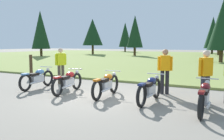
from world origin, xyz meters
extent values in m
plane|color=gray|center=(0.00, 0.00, 0.00)|extent=(140.00, 140.00, 0.00)
cube|color=olive|center=(0.00, 25.19, 0.05)|extent=(80.00, 44.00, 0.10)
cylinder|color=#47331E|center=(-0.41, 40.20, 0.53)|extent=(0.36, 0.36, 1.07)
cone|color=#143319|center=(-0.41, 40.20, 3.92)|extent=(3.02, 3.02, 5.70)
cylinder|color=#47331E|center=(1.12, 34.04, 0.74)|extent=(0.36, 0.36, 1.48)
cone|color=#143319|center=(1.12, 34.04, 4.38)|extent=(2.25, 2.25, 5.80)
cylinder|color=#47331E|center=(-9.92, 26.48, 0.66)|extent=(0.36, 0.36, 1.32)
cone|color=#143319|center=(-9.92, 26.48, 3.72)|extent=(2.45, 2.45, 4.78)
cylinder|color=#47331E|center=(2.54, 18.09, 0.63)|extent=(0.36, 0.36, 1.27)
cone|color=#143319|center=(2.54, 18.09, 3.63)|extent=(2.66, 2.66, 4.72)
cylinder|color=#47331E|center=(-18.28, 27.83, 0.81)|extent=(0.36, 0.36, 1.62)
cone|color=#143319|center=(-18.28, 27.83, 3.86)|extent=(3.48, 3.48, 4.48)
cylinder|color=#47331E|center=(-19.31, 43.19, 0.59)|extent=(0.36, 0.36, 1.19)
cone|color=#143319|center=(-19.31, 43.19, 3.96)|extent=(2.92, 2.92, 5.55)
cylinder|color=#47331E|center=(-21.49, 18.93, 0.58)|extent=(0.36, 0.36, 1.15)
cone|color=#143319|center=(-21.49, 18.93, 3.90)|extent=(2.63, 2.63, 5.48)
torus|color=black|center=(-3.34, 0.80, 0.35)|extent=(0.17, 0.71, 0.70)
torus|color=black|center=(-3.21, -0.59, 0.35)|extent=(0.17, 0.71, 0.70)
cube|color=silver|center=(-3.28, 0.11, 0.40)|extent=(0.26, 0.66, 0.28)
ellipsoid|color=#598CC6|center=(-3.30, 0.29, 0.68)|extent=(0.30, 0.50, 0.22)
cube|color=black|center=(-3.26, -0.11, 0.62)|extent=(0.26, 0.50, 0.10)
cube|color=#598CC6|center=(-3.21, -0.59, 0.69)|extent=(0.17, 0.33, 0.06)
cylinder|color=silver|center=(-3.34, 0.70, 0.86)|extent=(0.62, 0.09, 0.03)
sphere|color=silver|center=(-3.35, 0.82, 0.73)|extent=(0.14, 0.14, 0.14)
cylinder|color=silver|center=(-3.11, -0.18, 0.30)|extent=(0.12, 0.55, 0.07)
torus|color=black|center=(-1.67, 0.68, 0.35)|extent=(0.19, 0.71, 0.70)
torus|color=black|center=(-1.49, -0.71, 0.35)|extent=(0.19, 0.71, 0.70)
cube|color=silver|center=(-1.58, -0.01, 0.40)|extent=(0.28, 0.66, 0.28)
ellipsoid|color=#AD1919|center=(-1.60, 0.16, 0.68)|extent=(0.32, 0.51, 0.22)
cube|color=black|center=(-1.55, -0.23, 0.62)|extent=(0.28, 0.50, 0.10)
cube|color=#AD1919|center=(-1.49, -0.71, 0.69)|extent=(0.18, 0.34, 0.06)
cylinder|color=silver|center=(-1.66, 0.58, 0.86)|extent=(0.62, 0.11, 0.03)
sphere|color=silver|center=(-1.67, 0.70, 0.73)|extent=(0.14, 0.14, 0.14)
cylinder|color=silver|center=(-1.40, -0.29, 0.30)|extent=(0.14, 0.55, 0.07)
torus|color=black|center=(-0.02, 0.80, 0.35)|extent=(0.15, 0.71, 0.70)
torus|color=black|center=(0.08, -0.60, 0.35)|extent=(0.15, 0.71, 0.70)
cube|color=silver|center=(0.03, 0.10, 0.40)|extent=(0.25, 0.65, 0.28)
ellipsoid|color=orange|center=(0.01, 0.28, 0.68)|extent=(0.29, 0.50, 0.22)
cube|color=black|center=(0.04, -0.12, 0.62)|extent=(0.25, 0.49, 0.10)
cube|color=orange|center=(0.08, -0.60, 0.69)|extent=(0.16, 0.33, 0.06)
cylinder|color=silver|center=(-0.02, 0.70, 0.86)|extent=(0.62, 0.08, 0.03)
sphere|color=silver|center=(-0.02, 0.82, 0.73)|extent=(0.14, 0.14, 0.14)
cylinder|color=silver|center=(0.19, -0.19, 0.30)|extent=(0.11, 0.55, 0.07)
torus|color=black|center=(1.68, 0.70, 0.35)|extent=(0.10, 0.70, 0.70)
torus|color=black|center=(1.67, -0.70, 0.35)|extent=(0.10, 0.70, 0.70)
cube|color=silver|center=(1.68, 0.00, 0.40)|extent=(0.20, 0.64, 0.28)
ellipsoid|color=navy|center=(1.68, 0.18, 0.68)|extent=(0.26, 0.48, 0.22)
cube|color=black|center=(1.68, -0.22, 0.62)|extent=(0.22, 0.48, 0.10)
cube|color=navy|center=(1.67, -0.70, 0.69)|extent=(0.14, 0.32, 0.06)
cylinder|color=silver|center=(1.68, 0.60, 0.86)|extent=(0.62, 0.04, 0.03)
sphere|color=silver|center=(1.68, 0.72, 0.73)|extent=(0.14, 0.14, 0.14)
cylinder|color=silver|center=(1.81, -0.30, 0.30)|extent=(0.07, 0.55, 0.07)
torus|color=black|center=(3.34, 0.31, 0.35)|extent=(0.12, 0.70, 0.70)
torus|color=black|center=(3.37, -1.09, 0.35)|extent=(0.12, 0.70, 0.70)
cube|color=silver|center=(3.36, -0.39, 0.40)|extent=(0.21, 0.64, 0.28)
ellipsoid|color=maroon|center=(3.35, -0.21, 0.68)|extent=(0.27, 0.49, 0.22)
cube|color=black|center=(3.36, -0.61, 0.62)|extent=(0.23, 0.48, 0.10)
cube|color=maroon|center=(3.37, -1.09, 0.69)|extent=(0.15, 0.32, 0.06)
cylinder|color=silver|center=(3.34, 0.21, 0.86)|extent=(0.62, 0.05, 0.03)
sphere|color=silver|center=(3.34, 0.33, 0.73)|extent=(0.14, 0.14, 0.14)
cylinder|color=silver|center=(3.50, -0.69, 0.30)|extent=(0.08, 0.55, 0.07)
cylinder|color=#2D2D38|center=(3.18, 0.60, 0.44)|extent=(0.14, 0.14, 0.88)
cylinder|color=#2D2D38|center=(3.30, 0.74, 0.44)|extent=(0.14, 0.14, 0.88)
cube|color=orange|center=(3.24, 0.67, 1.16)|extent=(0.40, 0.42, 0.56)
sphere|color=beige|center=(3.24, 0.67, 1.56)|extent=(0.22, 0.22, 0.22)
cylinder|color=orange|center=(3.10, 0.50, 1.14)|extent=(0.09, 0.09, 0.52)
cylinder|color=orange|center=(3.39, 0.85, 1.14)|extent=(0.09, 0.09, 0.52)
cylinder|color=black|center=(1.65, 1.48, 0.44)|extent=(0.14, 0.14, 0.88)
cylinder|color=black|center=(1.81, 1.55, 0.44)|extent=(0.14, 0.14, 0.88)
cube|color=orange|center=(1.73, 1.52, 1.16)|extent=(0.42, 0.34, 0.56)
sphere|color=#9E7051|center=(1.73, 1.52, 1.56)|extent=(0.22, 0.22, 0.22)
cylinder|color=orange|center=(1.52, 1.43, 1.14)|extent=(0.09, 0.09, 0.52)
cylinder|color=orange|center=(1.94, 1.60, 1.14)|extent=(0.09, 0.09, 0.52)
cylinder|color=#4C4233|center=(-3.13, 1.58, 0.44)|extent=(0.14, 0.14, 0.88)
cylinder|color=#4C4233|center=(-3.22, 1.42, 0.44)|extent=(0.14, 0.14, 0.88)
cube|color=#D8EA19|center=(-3.18, 1.50, 1.16)|extent=(0.37, 0.42, 0.56)
sphere|color=beige|center=(-3.18, 1.50, 1.56)|extent=(0.22, 0.22, 0.22)
cylinder|color=#D8EA19|center=(-3.06, 1.70, 1.14)|extent=(0.09, 0.09, 0.52)
cylinder|color=#D8EA19|center=(-3.29, 1.30, 1.14)|extent=(0.09, 0.09, 0.52)
cube|color=#47331E|center=(-6.05, 2.39, 0.63)|extent=(0.12, 0.12, 1.27)
camera|label=1|loc=(4.15, -7.19, 1.86)|focal=38.55mm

